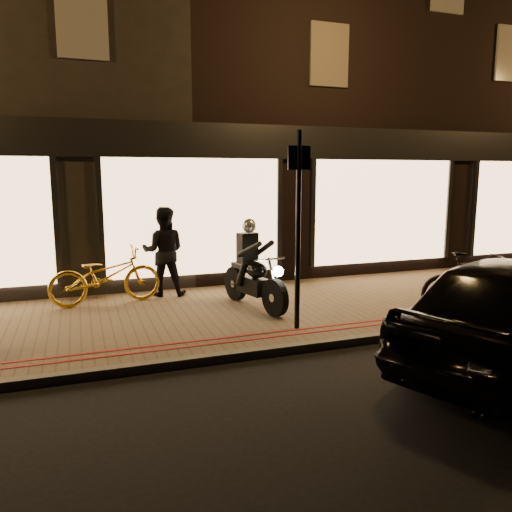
{
  "coord_description": "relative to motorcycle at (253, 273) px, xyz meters",
  "views": [
    {
      "loc": [
        -2.26,
        -6.08,
        2.49
      ],
      "look_at": [
        0.57,
        1.82,
        1.1
      ],
      "focal_mm": 35.0,
      "sensor_mm": 36.0,
      "label": 1
    }
  ],
  "objects": [
    {
      "name": "sign_post",
      "position": [
        0.23,
        -1.39,
        1.06
      ],
      "size": [
        0.35,
        0.08,
        3.0
      ],
      "rotation": [
        0.0,
        0.0,
        -0.05
      ],
      "color": "black",
      "rests_on": "sidewalk"
    },
    {
      "name": "sidewalk",
      "position": [
        -0.62,
        -0.13,
        -0.67
      ],
      "size": [
        50.0,
        4.0,
        0.12
      ],
      "primitive_type": "cube",
      "color": "brown",
      "rests_on": "ground"
    },
    {
      "name": "building_row",
      "position": [
        -0.62,
        6.86,
        3.51
      ],
      "size": [
        48.0,
        10.11,
        8.5
      ],
      "color": "black",
      "rests_on": "ground"
    },
    {
      "name": "motorcycle",
      "position": [
        0.0,
        0.0,
        0.0
      ],
      "size": [
        0.71,
        1.92,
        1.59
      ],
      "rotation": [
        0.0,
        0.0,
        0.23
      ],
      "color": "black",
      "rests_on": "sidewalk"
    },
    {
      "name": "bicycle_gold",
      "position": [
        -2.46,
        1.13,
        -0.09
      ],
      "size": [
        2.06,
        0.9,
        1.05
      ],
      "primitive_type": "imported",
      "rotation": [
        0.0,
        0.0,
        1.68
      ],
      "color": "gold",
      "rests_on": "sidewalk"
    },
    {
      "name": "kerb_stone",
      "position": [
        -0.62,
        -2.08,
        -0.67
      ],
      "size": [
        50.0,
        0.14,
        0.12
      ],
      "primitive_type": "cube",
      "color": "#59544C",
      "rests_on": "ground"
    },
    {
      "name": "red_kerb_lines",
      "position": [
        -0.62,
        -1.58,
        -0.61
      ],
      "size": [
        50.0,
        0.26,
        0.01
      ],
      "color": "maroon",
      "rests_on": "sidewalk"
    },
    {
      "name": "ground",
      "position": [
        -0.62,
        -2.13,
        -0.73
      ],
      "size": [
        90.0,
        90.0,
        0.0
      ],
      "primitive_type": "plane",
      "color": "black",
      "rests_on": "ground"
    },
    {
      "name": "bicycle_dark",
      "position": [
        3.38,
        -1.68,
        -0.08
      ],
      "size": [
        1.85,
        1.07,
        1.07
      ],
      "primitive_type": "imported",
      "rotation": [
        0.0,
        0.0,
        1.23
      ],
      "color": "black",
      "rests_on": "sidewalk"
    },
    {
      "name": "person_dark",
      "position": [
        -1.34,
        1.44,
        0.26
      ],
      "size": [
        0.98,
        0.84,
        1.74
      ],
      "primitive_type": "imported",
      "rotation": [
        0.0,
        0.0,
        2.9
      ],
      "color": "black",
      "rests_on": "sidewalk"
    }
  ]
}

